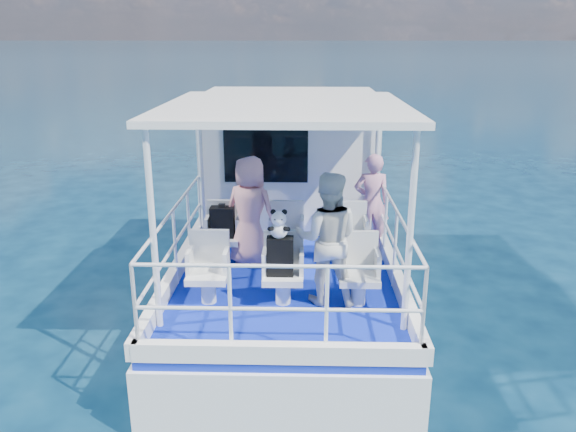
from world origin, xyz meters
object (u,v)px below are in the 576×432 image
Objects in this scene: passenger_stbd_aft at (327,239)px; panda at (279,224)px; backpack_center at (280,256)px; passenger_port_fwd at (250,211)px.

panda is at bearing 16.09° from passenger_stbd_aft.
panda reaches higher than backpack_center.
passenger_stbd_aft is at bearing 11.02° from panda.
passenger_port_fwd reaches higher than panda.
passenger_port_fwd is at bearing 109.67° from panda.
passenger_stbd_aft is at bearing 10.32° from backpack_center.
passenger_port_fwd is 0.96× the size of passenger_stbd_aft.
backpack_center is at bearing 15.40° from passenger_stbd_aft.
passenger_stbd_aft is 4.70× the size of panda.
passenger_port_fwd is 1.54m from passenger_stbd_aft.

